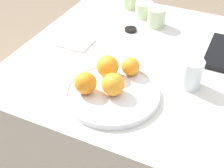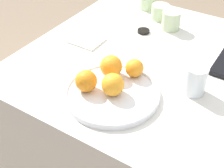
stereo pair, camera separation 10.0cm
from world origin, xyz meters
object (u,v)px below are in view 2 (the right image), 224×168
orange_1 (86,81)px  cup_2 (171,20)px  fruit_platter (112,93)px  soy_dish (144,31)px  napkin (87,40)px  orange_2 (111,66)px  orange_0 (113,85)px  orange_3 (134,68)px  cup_1 (160,12)px  water_glass (195,80)px  cup_0 (148,1)px

orange_1 → cup_2: bearing=84.6°
fruit_platter → soy_dish: bearing=104.4°
cup_2 → soy_dish: bearing=-132.6°
cup_2 → napkin: cup_2 is taller
orange_2 → orange_1: bearing=-103.4°
orange_0 → orange_3: orange_0 is taller
cup_1 → soy_dish: cup_1 is taller
orange_1 → orange_2: 0.11m
orange_2 → cup_1: bearing=96.2°
cup_1 → orange_1: bearing=-87.3°
orange_1 → cup_2: size_ratio=0.89×
orange_3 → cup_2: bearing=96.0°
orange_0 → water_glass: (0.21, 0.17, -0.00)m
orange_3 → cup_0: (-0.22, 0.53, -0.01)m
orange_3 → water_glass: water_glass is taller
fruit_platter → orange_2: 0.10m
cup_2 → napkin: bearing=-131.1°
orange_1 → fruit_platter: bearing=22.9°
cup_0 → soy_dish: cup_0 is taller
orange_1 → cup_1: 0.62m
orange_2 → cup_0: 0.60m
fruit_platter → cup_0: cup_0 is taller
orange_3 → cup_0: 0.58m
cup_2 → orange_2: bearing=-93.4°
orange_0 → orange_1: orange_0 is taller
orange_3 → soy_dish: orange_3 is taller
cup_0 → cup_2: (0.18, -0.13, 0.00)m
orange_0 → cup_2: (-0.03, 0.53, -0.01)m
fruit_platter → orange_0: orange_0 is taller
orange_2 → cup_1: orange_2 is taller
orange_3 → orange_2: bearing=-148.7°
cup_0 → soy_dish: size_ratio=1.43×
cup_0 → orange_2: bearing=-75.0°
orange_3 → soy_dish: (-0.13, 0.31, -0.04)m
orange_0 → cup_2: orange_0 is taller
orange_3 → cup_2: cup_2 is taller
fruit_platter → cup_1: 0.60m
orange_3 → soy_dish: 0.34m
orange_0 → orange_3: bearing=84.8°
orange_1 → cup_1: size_ratio=0.88×
water_glass → cup_2: size_ratio=1.23×
orange_0 → water_glass: size_ratio=0.73×
orange_2 → cup_1: size_ratio=0.94×
fruit_platter → soy_dish: size_ratio=5.93×
orange_2 → cup_1: (-0.06, 0.51, -0.02)m
fruit_platter → orange_0: bearing=-31.1°
cup_0 → cup_1: (0.10, -0.06, -0.00)m
cup_0 → napkin: (-0.07, -0.41, -0.03)m
water_glass → cup_1: size_ratio=1.23×
orange_0 → cup_1: bearing=100.9°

